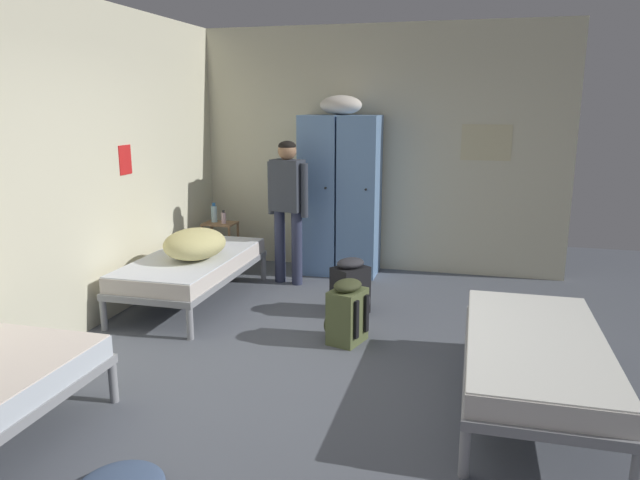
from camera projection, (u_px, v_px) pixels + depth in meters
ground_plane at (310, 370)px, 4.50m from camera, size 9.50×9.50×0.00m
room_backdrop at (221, 162)px, 5.68m from camera, size 4.37×6.00×2.87m
locker_bank at (340, 192)px, 6.91m from camera, size 0.90×0.55×2.07m
shelf_unit at (221, 241)px, 7.23m from camera, size 0.38×0.30×0.57m
bed_right at (535, 352)px, 3.90m from camera, size 0.90×1.90×0.49m
bed_left_rear at (193, 266)px, 5.98m from camera, size 0.90×1.90×0.49m
bedding_heap at (195, 244)px, 5.80m from camera, size 0.58×0.71×0.29m
person_traveler at (288, 199)px, 6.49m from camera, size 0.49×0.28×1.59m
water_bottle at (214, 213)px, 7.19m from camera, size 0.07×0.07×0.23m
lotion_bottle at (224, 218)px, 7.11m from camera, size 0.06×0.06×0.16m
backpack_black at (351, 288)px, 5.67m from camera, size 0.42×0.41×0.55m
backpack_olive at (346, 313)px, 4.99m from camera, size 0.39×0.38×0.55m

